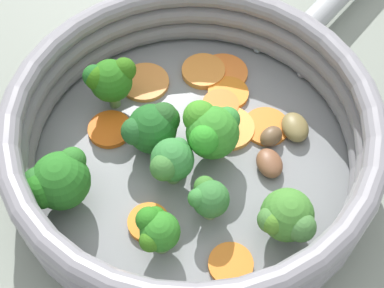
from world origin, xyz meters
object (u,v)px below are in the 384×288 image
(broccoli_floret_2, at_px, (154,126))
(broccoli_floret_7, at_px, (209,198))
(carrot_slice_6, at_px, (145,82))
(mushroom_piece_1, at_px, (271,136))
(carrot_slice_7, at_px, (149,223))
(carrot_slice_8, at_px, (228,93))
(carrot_slice_0, at_px, (223,73))
(skillet, at_px, (192,158))
(broccoli_floret_6, at_px, (157,230))
(carrot_slice_1, at_px, (110,129))
(broccoli_floret_0, at_px, (210,130))
(mushroom_piece_0, at_px, (295,127))
(carrot_slice_3, at_px, (221,105))
(mushroom_piece_2, at_px, (269,163))
(carrot_slice_5, at_px, (266,126))
(carrot_slice_9, at_px, (231,264))
(broccoli_floret_3, at_px, (56,182))
(broccoli_floret_1, at_px, (168,158))
(carrot_slice_4, at_px, (228,128))
(carrot_slice_2, at_px, (203,71))
(broccoli_floret_4, at_px, (109,79))
(broccoli_floret_5, at_px, (286,218))

(broccoli_floret_2, xyz_separation_m, broccoli_floret_7, (0.03, 0.07, -0.00))
(carrot_slice_6, relative_size, mushroom_piece_1, 2.06)
(carrot_slice_7, height_order, carrot_slice_8, carrot_slice_7)
(carrot_slice_0, bearing_deg, skillet, 14.13)
(broccoli_floret_6, bearing_deg, carrot_slice_6, -141.17)
(carrot_slice_1, xyz_separation_m, broccoli_floret_2, (-0.01, 0.04, 0.02))
(carrot_slice_8, height_order, broccoli_floret_0, broccoli_floret_0)
(carrot_slice_0, xyz_separation_m, carrot_slice_8, (0.02, 0.02, 0.00))
(carrot_slice_6, height_order, carrot_slice_8, same)
(skillet, relative_size, carrot_slice_6, 6.25)
(mushroom_piece_0, bearing_deg, carrot_slice_8, -94.53)
(skillet, height_order, carrot_slice_3, carrot_slice_3)
(carrot_slice_1, bearing_deg, mushroom_piece_2, 106.94)
(carrot_slice_1, distance_m, mushroom_piece_2, 0.14)
(carrot_slice_7, bearing_deg, carrot_slice_6, -143.72)
(broccoli_floret_2, bearing_deg, carrot_slice_5, 132.26)
(broccoli_floret_0, bearing_deg, carrot_slice_3, -160.32)
(carrot_slice_7, relative_size, carrot_slice_9, 0.97)
(carrot_slice_6, relative_size, broccoli_floret_3, 0.81)
(broccoli_floret_2, bearing_deg, mushroom_piece_0, 128.05)
(broccoli_floret_2, bearing_deg, broccoli_floret_1, 51.54)
(carrot_slice_0, distance_m, carrot_slice_6, 0.07)
(carrot_slice_4, bearing_deg, carrot_slice_9, 30.95)
(carrot_slice_0, relative_size, carrot_slice_9, 1.35)
(carrot_slice_2, height_order, carrot_slice_9, carrot_slice_2)
(skillet, height_order, mushroom_piece_0, mushroom_piece_0)
(carrot_slice_8, bearing_deg, mushroom_piece_0, 85.47)
(broccoli_floret_2, xyz_separation_m, mushroom_piece_0, (-0.07, 0.09, -0.02))
(carrot_slice_3, distance_m, broccoli_floret_4, 0.10)
(broccoli_floret_1, relative_size, mushroom_piece_0, 1.53)
(carrot_slice_7, relative_size, mushroom_piece_1, 1.51)
(skillet, distance_m, mushroom_piece_1, 0.07)
(broccoli_floret_3, height_order, mushroom_piece_2, broccoli_floret_3)
(carrot_slice_7, height_order, mushroom_piece_0, mushroom_piece_0)
(carrot_slice_8, bearing_deg, mushroom_piece_1, 66.04)
(carrot_slice_3, height_order, broccoli_floret_0, broccoli_floret_0)
(broccoli_floret_7, bearing_deg, broccoli_floret_4, -110.33)
(broccoli_floret_5, distance_m, broccoli_floret_6, 0.09)
(broccoli_floret_0, bearing_deg, carrot_slice_2, -145.06)
(carrot_slice_2, xyz_separation_m, carrot_slice_8, (0.01, 0.03, -0.00))
(carrot_slice_5, height_order, broccoli_floret_4, broccoli_floret_4)
(broccoli_floret_2, height_order, broccoli_floret_6, broccoli_floret_2)
(carrot_slice_9, distance_m, broccoli_floret_6, 0.06)
(carrot_slice_7, xyz_separation_m, mushroom_piece_2, (-0.09, 0.05, 0.00))
(carrot_slice_1, height_order, mushroom_piece_1, mushroom_piece_1)
(carrot_slice_4, xyz_separation_m, broccoli_floret_4, (0.03, -0.10, 0.03))
(carrot_slice_2, relative_size, broccoli_floret_3, 0.74)
(carrot_slice_4, height_order, carrot_slice_8, same)
(carrot_slice_1, bearing_deg, broccoli_floret_2, 104.08)
(carrot_slice_5, bearing_deg, carrot_slice_2, -106.89)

